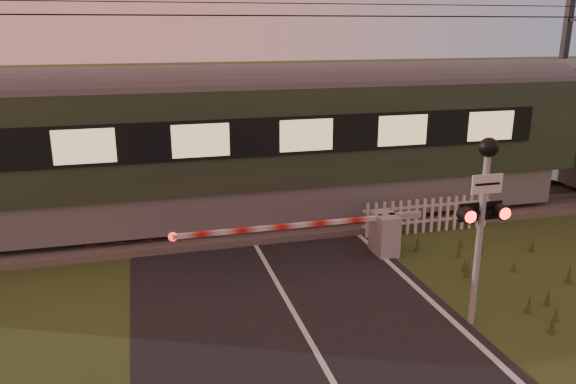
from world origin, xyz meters
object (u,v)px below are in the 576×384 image
object	(u,v)px
picket_fence	(428,215)
train	(552,127)
boom_gate	(374,233)
catenary_mast	(562,77)
crossing_signal	(483,200)

from	to	relation	value
picket_fence	train	bearing A→B (deg)	20.30
boom_gate	catenary_mast	bearing A→B (deg)	29.45
train	picket_fence	world-z (taller)	train
boom_gate	train	bearing A→B (deg)	22.46
crossing_signal	catenary_mast	bearing A→B (deg)	44.76
train	picket_fence	size ratio (longest dim) A/B	11.66
boom_gate	crossing_signal	bearing A→B (deg)	-82.73
crossing_signal	picket_fence	size ratio (longest dim) A/B	0.95
train	crossing_signal	bearing A→B (deg)	-136.13
picket_fence	crossing_signal	bearing A→B (deg)	-108.84
boom_gate	catenary_mast	distance (m)	10.91
crossing_signal	catenary_mast	world-z (taller)	catenary_mast
catenary_mast	picket_fence	bearing A→B (deg)	-150.09
boom_gate	crossing_signal	size ratio (longest dim) A/B	1.71
crossing_signal	catenary_mast	size ratio (longest dim) A/B	0.51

